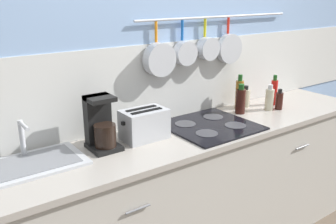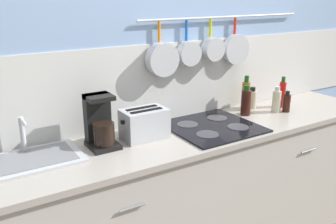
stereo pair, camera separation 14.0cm
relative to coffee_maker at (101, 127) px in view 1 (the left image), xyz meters
name	(u,v)px [view 1 (the left image)]	position (x,y,z in m)	size (l,w,h in m)	color
wall_back	(175,67)	(0.66, 0.22, 0.22)	(7.20, 0.16, 2.60)	#84A3CC
cabinet_base	(202,196)	(0.66, -0.10, -0.61)	(2.65, 0.54, 0.90)	#B7B2A8
countertop	(204,131)	(0.66, -0.10, -0.14)	(2.69, 0.56, 0.03)	#A59E93
sink_basin	(31,162)	(-0.39, 0.00, -0.11)	(0.51, 0.32, 0.20)	#B7BABF
coffee_maker	(101,127)	(0.00, 0.00, 0.00)	(0.16, 0.18, 0.29)	black
toaster	(144,124)	(0.26, -0.03, -0.03)	(0.28, 0.17, 0.18)	#B7BABF
cooktop	(210,126)	(0.71, -0.10, -0.12)	(0.54, 0.52, 0.01)	black
bottle_hot_sauce	(240,100)	(1.07, -0.01, -0.03)	(0.07, 0.07, 0.21)	#33140F
bottle_dish_soap	(239,94)	(1.14, 0.07, -0.01)	(0.06, 0.06, 0.25)	#8C5919
bottle_vinegar	(245,97)	(1.22, 0.08, -0.05)	(0.07, 0.07, 0.16)	#BFB799
bottle_olive_oil	(269,99)	(1.30, -0.08, -0.04)	(0.06, 0.06, 0.19)	#BFB799
bottle_cooking_wine	(279,100)	(1.37, -0.11, -0.06)	(0.05, 0.05, 0.15)	#33140F
bottle_sesame_oil	(274,92)	(1.43, -0.01, -0.02)	(0.05, 0.05, 0.23)	red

